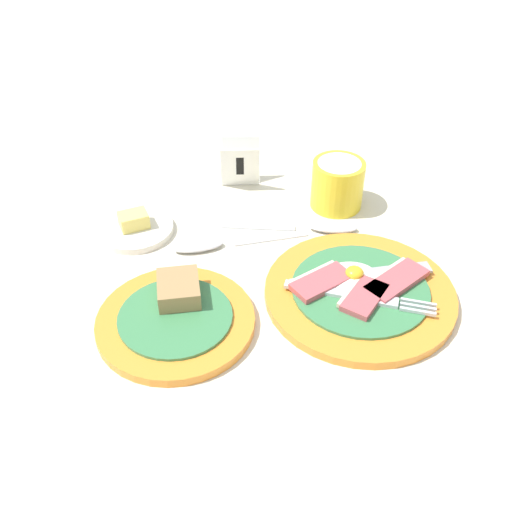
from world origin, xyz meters
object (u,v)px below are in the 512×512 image
Objects in this scene: sugar_cup at (338,183)px; butter_dish at (135,227)px; breakfast_plate at (359,291)px; bread_plate at (176,317)px; teaspoon_by_saucer at (218,244)px; teaspoon_near_cup at (314,227)px; number_card at (240,164)px.

sugar_cup is 0.71× the size of butter_dish.
butter_dish is at bearing -178.49° from sugar_cup.
breakfast_plate is at bearing -36.11° from butter_dish.
bread_plate is 0.16m from teaspoon_by_saucer.
teaspoon_near_cup is at bearing -132.16° from sugar_cup.
bread_plate reaches higher than teaspoon_near_cup.
teaspoon_by_saucer and teaspoon_near_cup have the same top height.
breakfast_plate reaches higher than teaspoon_near_cup.
number_card reaches higher than teaspoon_by_saucer.
butter_dish is at bearing -29.02° from teaspoon_by_saucer.
sugar_cup is (0.03, 0.20, 0.03)m from breakfast_plate.
teaspoon_by_saucer is 1.01× the size of teaspoon_near_cup.
butter_dish reaches higher than teaspoon_near_cup.
bread_plate is 2.59× the size of number_card.
sugar_cup is at bearing -162.42° from teaspoon_by_saucer.
breakfast_plate is 2.18× the size of butter_dish.
teaspoon_near_cup is at bearing -10.54° from butter_dish.
butter_dish is (-0.04, 0.20, -0.00)m from bread_plate.
number_card reaches higher than butter_dish.
sugar_cup is 0.40× the size of teaspoon_by_saucer.
number_card is at bearing 146.04° from sugar_cup.
bread_plate reaches higher than butter_dish.
breakfast_plate is 1.24× the size of teaspoon_by_saucer.
bread_plate is 0.32m from number_card.
bread_plate reaches higher than teaspoon_by_saucer.
teaspoon_by_saucer is at bearing -159.55° from teaspoon_near_cup.
bread_plate is 1.00× the size of teaspoon_near_cup.
teaspoon_near_cup is (0.25, -0.05, -0.00)m from butter_dish.
teaspoon_by_saucer is at bearing 138.87° from breakfast_plate.
sugar_cup and number_card have the same top height.
sugar_cup is at bearing 63.92° from teaspoon_near_cup.
number_card is at bearing -112.86° from teaspoon_by_saucer.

